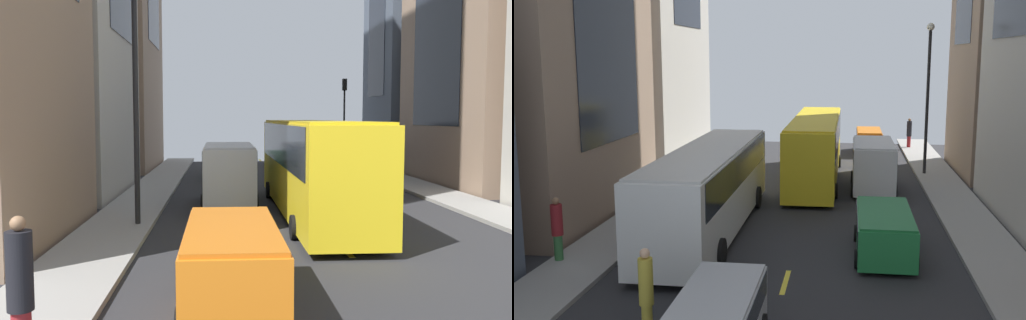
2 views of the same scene
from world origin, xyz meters
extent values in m
plane|color=#28282B|center=(0.00, 0.00, 0.00)|extent=(40.19, 40.19, 0.00)
cube|color=gray|center=(-6.93, 0.00, 0.07)|extent=(2.33, 44.00, 0.15)
cube|color=gray|center=(6.93, 0.00, 0.07)|extent=(2.33, 44.00, 0.15)
cube|color=yellow|center=(0.00, -21.00, 0.01)|extent=(0.16, 2.00, 0.01)
cube|color=yellow|center=(0.00, -10.50, 0.01)|extent=(0.16, 2.00, 0.01)
cube|color=yellow|center=(0.00, 0.00, 0.01)|extent=(0.16, 2.00, 0.01)
cube|color=yellow|center=(0.00, 10.50, 0.01)|extent=(0.16, 2.00, 0.01)
cube|color=#4C5666|center=(-12.68, -14.67, 11.84)|extent=(8.78, 7.37, 23.69)
cube|color=#1E232D|center=(-12.68, -14.67, 11.84)|extent=(8.87, 4.05, 13.03)
cube|color=#937760|center=(-12.16, -3.54, 7.27)|extent=(7.73, 11.27, 14.55)
cube|color=#1E232D|center=(-12.16, -3.54, 7.27)|extent=(7.81, 6.20, 8.00)
cube|color=silver|center=(-3.55, -5.50, 1.77)|extent=(2.55, 12.84, 3.00)
cube|color=black|center=(-3.55, -5.50, 2.62)|extent=(2.60, 11.82, 1.20)
cube|color=beige|center=(-3.55, -5.50, 3.31)|extent=(2.45, 12.33, 0.08)
cylinder|color=black|center=(-4.72, -1.51, 0.50)|extent=(0.46, 1.00, 1.00)
cylinder|color=black|center=(-2.38, -1.51, 0.50)|extent=(0.46, 1.00, 1.00)
cylinder|color=black|center=(-4.72, -9.48, 0.50)|extent=(0.46, 1.00, 1.00)
cylinder|color=black|center=(-2.38, -9.48, 0.50)|extent=(0.46, 1.00, 1.00)
cube|color=yellow|center=(0.02, 5.06, 1.86)|extent=(2.45, 13.62, 3.30)
cube|color=black|center=(0.02, 5.06, 2.72)|extent=(2.50, 12.53, 1.48)
cube|color=gold|center=(0.02, 5.06, 3.55)|extent=(2.35, 13.07, 0.08)
cylinder|color=black|center=(-1.11, 9.28, 0.38)|extent=(0.44, 0.76, 0.76)
cylinder|color=black|center=(1.14, 9.28, 0.38)|extent=(0.44, 0.76, 0.76)
cylinder|color=black|center=(-1.11, 0.84, 0.38)|extent=(0.44, 0.76, 0.76)
cylinder|color=black|center=(1.14, 0.84, 0.38)|extent=(0.44, 0.76, 0.76)
cube|color=white|center=(3.12, 2.82, 1.35)|extent=(2.05, 5.09, 2.30)
cube|color=black|center=(3.12, 2.82, 2.10)|extent=(2.09, 4.68, 0.69)
cube|color=silver|center=(3.12, 2.82, 2.54)|extent=(1.97, 4.89, 0.08)
cylinder|color=black|center=(2.18, 4.40, 0.36)|extent=(0.37, 0.72, 0.72)
cylinder|color=black|center=(4.07, 4.40, 0.36)|extent=(0.37, 0.72, 0.72)
cylinder|color=black|center=(2.18, 1.24, 0.36)|extent=(0.37, 0.72, 0.72)
cylinder|color=black|center=(4.07, 1.24, 0.36)|extent=(0.37, 0.72, 0.72)
cube|color=#B7BABF|center=(-1.02, -15.60, 0.87)|extent=(1.73, 4.35, 1.40)
cube|color=black|center=(-1.02, -15.60, 1.23)|extent=(1.76, 4.01, 0.59)
cube|color=#9C9EA2|center=(-1.02, -15.60, 1.61)|extent=(1.66, 4.18, 0.08)
cylinder|color=black|center=(-1.82, -14.25, 0.31)|extent=(0.31, 0.62, 0.62)
cylinder|color=black|center=(-0.23, -14.25, 0.31)|extent=(0.31, 0.62, 0.62)
cylinder|color=black|center=(-1.82, -16.95, 0.31)|extent=(0.31, 0.62, 0.62)
cylinder|color=black|center=(-0.23, -16.95, 0.31)|extent=(0.31, 0.62, 0.62)
cube|color=#1E7238|center=(3.15, -7.46, 0.83)|extent=(1.89, 4.71, 1.32)
cube|color=black|center=(3.15, -7.46, 1.16)|extent=(1.92, 4.33, 0.55)
cube|color=#1A612F|center=(3.15, -7.46, 1.53)|extent=(1.81, 4.52, 0.08)
cylinder|color=black|center=(2.29, -6.00, 0.31)|extent=(0.34, 0.62, 0.62)
cylinder|color=black|center=(4.02, -6.00, 0.31)|extent=(0.34, 0.62, 0.62)
cylinder|color=black|center=(2.29, -8.92, 0.31)|extent=(0.34, 0.62, 0.62)
cylinder|color=black|center=(4.02, -8.92, 0.31)|extent=(0.34, 0.62, 0.62)
cube|color=orange|center=(3.27, 15.29, 0.89)|extent=(1.74, 4.33, 1.44)
cube|color=black|center=(3.27, 15.29, 1.26)|extent=(1.78, 3.98, 0.60)
cube|color=#BE6115|center=(3.27, 15.29, 1.65)|extent=(1.67, 4.16, 0.08)
cylinder|color=black|center=(2.47, 13.95, 0.31)|extent=(0.31, 0.62, 0.62)
cylinder|color=black|center=(4.08, 13.95, 0.31)|extent=(0.31, 0.62, 0.62)
cylinder|color=gold|center=(-3.04, -14.50, 0.41)|extent=(0.27, 0.27, 0.83)
cylinder|color=gold|center=(-3.04, -14.50, 1.43)|extent=(0.36, 0.36, 1.20)
sphere|color=tan|center=(-3.04, -14.50, 2.15)|extent=(0.25, 0.25, 0.25)
cylinder|color=black|center=(6.33, 17.55, 1.54)|extent=(0.37, 0.37, 1.14)
sphere|color=#8C6647|center=(6.33, 17.55, 2.22)|extent=(0.22, 0.22, 0.22)
cylinder|color=#336B38|center=(-7.74, -9.87, 0.58)|extent=(0.29, 0.29, 0.86)
cylinder|color=maroon|center=(-7.74, -9.87, 1.53)|extent=(0.38, 0.38, 1.04)
sphere|color=#8C6647|center=(-7.74, -9.87, 2.18)|extent=(0.24, 0.24, 0.24)
cylinder|color=black|center=(-6.17, -15.81, 2.98)|extent=(0.14, 0.14, 5.67)
cube|color=black|center=(-6.17, -15.81, 6.27)|extent=(0.32, 0.32, 0.90)
sphere|color=red|center=(-6.17, -15.99, 6.52)|extent=(0.20, 0.20, 0.20)
sphere|color=orange|center=(-6.17, -15.99, 6.27)|extent=(0.20, 0.20, 0.20)
sphere|color=green|center=(-6.17, -15.99, 6.02)|extent=(0.20, 0.20, 0.20)
cylinder|color=black|center=(6.27, 7.20, 4.26)|extent=(0.18, 0.18, 8.21)
camera|label=1|loc=(3.49, 25.12, 3.70)|focal=37.36mm
camera|label=2|loc=(1.86, -27.88, 6.90)|focal=41.73mm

